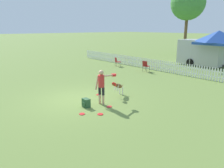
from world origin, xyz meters
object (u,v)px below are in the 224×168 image
equipment_trailer (202,52)px  canopy_tent_main (218,38)px  folding_chair_center (117,61)px  handler_person (102,83)px  leaping_dog (118,86)px  backpack_on_grass (86,103)px  frisbee_far_scatter (109,107)px  tree_right_grove (188,3)px  frisbee_near_dog (99,95)px  frisbee_near_handler (100,114)px  frisbee_midfield (82,114)px  folding_chair_blue_left (146,65)px

equipment_trailer → canopy_tent_main: bearing=-29.1°
folding_chair_center → equipment_trailer: equipment_trailer is taller
handler_person → leaping_dog: 1.49m
backpack_on_grass → canopy_tent_main: canopy_tent_main is taller
frisbee_far_scatter → tree_right_grove: 22.09m
frisbee_near_dog → frisbee_near_handler: bearing=-35.4°
handler_person → canopy_tent_main: 12.49m
tree_right_grove → canopy_tent_main: bearing=-43.9°
handler_person → frisbee_midfield: size_ratio=6.78×
backpack_on_grass → canopy_tent_main: bearing=92.0°
frisbee_midfield → equipment_trailer: (-2.80, 14.79, 1.22)m
frisbee_far_scatter → canopy_tent_main: canopy_tent_main is taller
frisbee_near_handler → folding_chair_center: size_ratio=0.29×
frisbee_near_handler → canopy_tent_main: size_ratio=0.07×
frisbee_near_dog → equipment_trailer: 12.79m
frisbee_near_dog → canopy_tent_main: canopy_tent_main is taller
tree_right_grove → handler_person: bearing=-67.8°
tree_right_grove → backpack_on_grass: bearing=-69.0°
frisbee_near_handler → folding_chair_center: folding_chair_center is taller
folding_chair_center → equipment_trailer: size_ratio=0.17×
leaping_dog → tree_right_grove: size_ratio=0.12×
frisbee_far_scatter → equipment_trailer: bearing=102.1°
frisbee_near_dog → tree_right_grove: bearing=109.7°
handler_person → backpack_on_grass: size_ratio=4.11×
frisbee_midfield → folding_chair_center: bearing=131.2°
handler_person → frisbee_near_dog: bearing=133.8°
frisbee_near_dog → backpack_on_grass: backpack_on_grass is taller
frisbee_near_handler → backpack_on_grass: (-1.09, 0.05, 0.18)m
frisbee_midfield → folding_chair_center: size_ratio=0.29×
frisbee_near_dog → frisbee_far_scatter: bearing=-22.4°
equipment_trailer → tree_right_grove: 9.64m
leaping_dog → frisbee_near_handler: leaping_dog is taller
handler_person → canopy_tent_main: bearing=75.8°
handler_person → folding_chair_blue_left: 8.14m
frisbee_near_dog → tree_right_grove: size_ratio=0.03×
frisbee_far_scatter → backpack_on_grass: (-0.65, -0.79, 0.18)m
folding_chair_center → tree_right_grove: size_ratio=0.10×
frisbee_near_handler → frisbee_far_scatter: bearing=117.8°
canopy_tent_main → frisbee_near_dog: bearing=-93.1°
frisbee_midfield → folding_chair_blue_left: folding_chair_blue_left is taller
handler_person → equipment_trailer: bearing=83.1°
frisbee_far_scatter → equipment_trailer: 13.76m
leaping_dog → canopy_tent_main: bearing=-106.0°
frisbee_midfield → canopy_tent_main: canopy_tent_main is taller
tree_right_grove → frisbee_near_dog: bearing=-70.3°
leaping_dog → equipment_trailer: (-1.92, 12.02, 0.70)m
backpack_on_grass → folding_chair_center: 10.53m
handler_person → equipment_trailer: (-2.34, 13.37, 0.23)m
frisbee_near_handler → frisbee_far_scatter: same height
frisbee_near_dog → backpack_on_grass: size_ratio=0.61×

